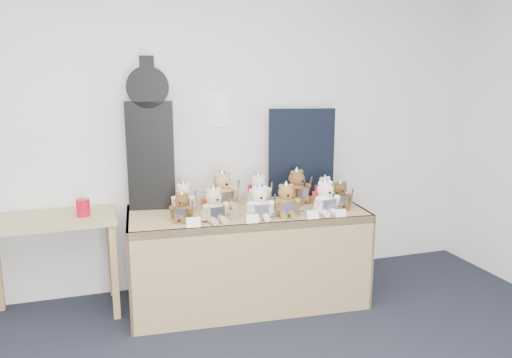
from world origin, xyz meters
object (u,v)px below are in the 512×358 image
object	(u,v)px
teddy_front_centre	(260,204)
teddy_back_centre_left	(223,191)
teddy_front_far_right	(325,199)
teddy_back_left	(184,198)
teddy_front_right	(286,201)
side_table	(52,234)
teddy_front_end	(340,196)
guitar_case	(150,136)
teddy_front_left	(214,206)
teddy_back_end	(325,190)
teddy_back_centre_right	(259,191)
teddy_back_right	(297,187)
teddy_front_far_left	(182,208)
display_table	(249,233)
red_cup	(83,208)

from	to	relation	value
teddy_front_centre	teddy_back_centre_left	size ratio (longest dim) A/B	0.86
teddy_front_far_right	teddy_back_left	distance (m)	1.09
teddy_front_right	teddy_back_left	distance (m)	0.80
side_table	teddy_back_centre_left	world-z (taller)	teddy_back_centre_left
teddy_front_far_right	teddy_front_end	size ratio (longest dim) A/B	1.19
guitar_case	teddy_front_left	world-z (taller)	guitar_case
teddy_front_left	teddy_back_left	bearing A→B (deg)	104.24
teddy_front_far_right	teddy_back_end	size ratio (longest dim) A/B	1.20
teddy_back_centre_left	teddy_back_centre_right	distance (m)	0.31
teddy_front_end	teddy_back_right	size ratio (longest dim) A/B	0.78
teddy_front_left	teddy_back_left	xyz separation A→B (m)	(-0.16, 0.34, -0.01)
side_table	teddy_back_left	bearing A→B (deg)	-7.03
side_table	teddy_back_right	xyz separation A→B (m)	(1.91, -0.11, 0.24)
teddy_front_left	teddy_back_end	bearing A→B (deg)	3.50
teddy_front_far_left	teddy_front_centre	size ratio (longest dim) A/B	0.84
teddy_back_left	teddy_back_centre_right	bearing A→B (deg)	15.43
display_table	teddy_front_left	xyz separation A→B (m)	(-0.31, -0.15, 0.28)
side_table	teddy_front_end	size ratio (longest dim) A/B	3.83
red_cup	teddy_back_centre_right	xyz separation A→B (m)	(1.36, -0.02, 0.04)
teddy_front_far_right	teddy_back_centre_right	size ratio (longest dim) A/B	1.07
teddy_back_centre_right	teddy_back_right	bearing A→B (deg)	-14.93
red_cup	teddy_back_centre_left	distance (m)	1.06
teddy_front_centre	teddy_front_far_right	size ratio (longest dim) A/B	0.97
teddy_front_right	teddy_back_left	size ratio (longest dim) A/B	1.10
teddy_front_far_left	teddy_back_centre_left	size ratio (longest dim) A/B	0.72
red_cup	teddy_back_right	world-z (taller)	teddy_back_right
teddy_front_far_left	teddy_back_centre_left	world-z (taller)	teddy_back_centre_left
teddy_front_right	teddy_back_left	world-z (taller)	teddy_front_right
teddy_front_centre	teddy_back_left	world-z (taller)	teddy_front_centre
red_cup	teddy_front_right	distance (m)	1.51
teddy_front_far_right	teddy_back_end	world-z (taller)	teddy_front_far_right
teddy_front_right	teddy_front_far_right	bearing A→B (deg)	2.74
side_table	teddy_front_end	bearing A→B (deg)	-11.47
red_cup	teddy_front_far_left	size ratio (longest dim) A/B	0.55
side_table	teddy_back_centre_right	size ratio (longest dim) A/B	3.43
display_table	teddy_back_left	world-z (taller)	teddy_back_left
teddy_back_centre_left	teddy_front_end	bearing A→B (deg)	-32.20
guitar_case	teddy_back_centre_right	world-z (taller)	guitar_case
red_cup	teddy_back_end	bearing A→B (deg)	-3.94
teddy_front_right	teddy_back_left	xyz separation A→B (m)	(-0.71, 0.36, -0.01)
teddy_front_right	teddy_front_far_right	world-z (taller)	teddy_front_far_right
red_cup	teddy_front_far_left	world-z (taller)	teddy_front_far_left
teddy_front_far_right	teddy_back_end	distance (m)	0.36
teddy_front_end	teddy_back_right	distance (m)	0.38
guitar_case	teddy_front_end	world-z (taller)	guitar_case
guitar_case	teddy_front_far_left	world-z (taller)	guitar_case
red_cup	teddy_back_centre_left	xyz separation A→B (m)	(1.06, -0.04, 0.06)
display_table	teddy_front_left	size ratio (longest dim) A/B	6.56
teddy_front_far_right	teddy_back_centre_right	distance (m)	0.58
teddy_front_far_left	teddy_back_end	xyz separation A→B (m)	(1.22, 0.18, 0.00)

